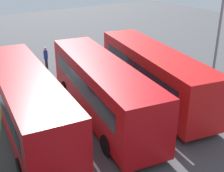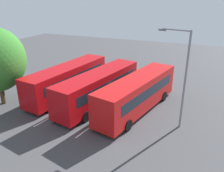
# 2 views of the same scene
# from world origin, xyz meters

# --- Properties ---
(ground_plane) EXTENTS (67.05, 67.05, 0.00)m
(ground_plane) POSITION_xyz_m (0.00, 0.00, 0.00)
(ground_plane) COLOR #424244
(bus_far_left) EXTENTS (10.94, 4.64, 3.18)m
(bus_far_left) POSITION_xyz_m (-0.57, -3.77, 1.75)
(bus_far_left) COLOR red
(bus_far_left) RESTS_ON ground
(bus_center_left) EXTENTS (10.94, 4.30, 3.18)m
(bus_center_left) POSITION_xyz_m (-0.66, 0.04, 1.75)
(bus_center_left) COLOR #B70C11
(bus_center_left) RESTS_ON ground
(bus_center_right) EXTENTS (10.91, 3.71, 3.18)m
(bus_center_right) POSITION_xyz_m (0.00, 3.96, 1.75)
(bus_center_right) COLOR #B70C11
(bus_center_right) RESTS_ON ground
(pedestrian) EXTENTS (0.45, 0.45, 1.82)m
(pedestrian) POSITION_xyz_m (8.04, -0.40, 1.08)
(pedestrian) COLOR #232833
(pedestrian) RESTS_ON ground
(street_lamp) EXTENTS (0.77, 2.46, 7.69)m
(street_lamp) POSITION_xyz_m (-1.91, -7.55, 4.43)
(street_lamp) COLOR gray
(street_lamp) RESTS_ON ground
(lane_stripe_outer_left) EXTENTS (13.30, 2.28, 0.01)m
(lane_stripe_outer_left) POSITION_xyz_m (0.00, -1.97, 0.00)
(lane_stripe_outer_left) COLOR silver
(lane_stripe_outer_left) RESTS_ON ground
(lane_stripe_inner_left) EXTENTS (13.30, 2.28, 0.01)m
(lane_stripe_inner_left) POSITION_xyz_m (0.00, 1.97, 0.00)
(lane_stripe_inner_left) COLOR silver
(lane_stripe_inner_left) RESTS_ON ground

